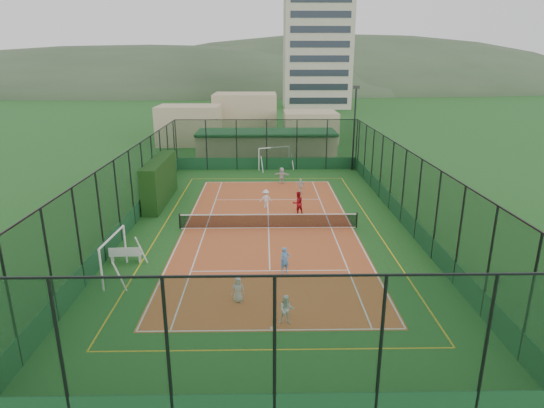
{
  "coord_description": "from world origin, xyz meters",
  "views": [
    {
      "loc": [
        -0.27,
        -27.96,
        10.46
      ],
      "look_at": [
        0.25,
        1.45,
        1.2
      ],
      "focal_mm": 30.0,
      "sensor_mm": 36.0,
      "label": 1
    }
  ],
  "objects_px": {
    "floodlight_ne": "(354,129)",
    "apartment_tower": "(317,40)",
    "clubhouse": "(266,145)",
    "futsal_goal_far": "(274,158)",
    "coach": "(298,203)",
    "child_near_right": "(287,310)",
    "child_near_mid": "(285,260)",
    "child_far_right": "(301,186)",
    "child_far_back": "(282,175)",
    "white_bench": "(126,254)",
    "child_far_left": "(266,199)",
    "futsal_goal_near": "(114,256)",
    "child_near_left": "(238,289)"
  },
  "relations": [
    {
      "from": "white_bench",
      "to": "child_near_left",
      "type": "distance_m",
      "value": 7.68
    },
    {
      "from": "clubhouse",
      "to": "futsal_goal_near",
      "type": "bearing_deg",
      "value": -105.28
    },
    {
      "from": "floodlight_ne",
      "to": "apartment_tower",
      "type": "bearing_deg",
      "value": 87.02
    },
    {
      "from": "child_far_right",
      "to": "child_far_left",
      "type": "bearing_deg",
      "value": 42.45
    },
    {
      "from": "white_bench",
      "to": "child_near_right",
      "type": "distance_m",
      "value": 10.49
    },
    {
      "from": "child_near_right",
      "to": "child_near_mid",
      "type": "bearing_deg",
      "value": 89.57
    },
    {
      "from": "child_far_left",
      "to": "apartment_tower",
      "type": "bearing_deg",
      "value": -103.92
    },
    {
      "from": "apartment_tower",
      "to": "futsal_goal_near",
      "type": "height_order",
      "value": "apartment_tower"
    },
    {
      "from": "apartment_tower",
      "to": "futsal_goal_far",
      "type": "distance_m",
      "value": 67.24
    },
    {
      "from": "futsal_goal_far",
      "to": "coach",
      "type": "bearing_deg",
      "value": -106.11
    },
    {
      "from": "futsal_goal_near",
      "to": "child_near_mid",
      "type": "xyz_separation_m",
      "value": [
        8.64,
        0.19,
        -0.36
      ]
    },
    {
      "from": "child_near_right",
      "to": "child_far_left",
      "type": "bearing_deg",
      "value": 94.14
    },
    {
      "from": "clubhouse",
      "to": "futsal_goal_far",
      "type": "height_order",
      "value": "clubhouse"
    },
    {
      "from": "child_near_left",
      "to": "child_near_right",
      "type": "bearing_deg",
      "value": -41.16
    },
    {
      "from": "apartment_tower",
      "to": "child_near_left",
      "type": "distance_m",
      "value": 93.63
    },
    {
      "from": "clubhouse",
      "to": "child_near_mid",
      "type": "distance_m",
      "value": 28.63
    },
    {
      "from": "child_near_right",
      "to": "floodlight_ne",
      "type": "bearing_deg",
      "value": 75.4
    },
    {
      "from": "child_near_right",
      "to": "child_far_back",
      "type": "relative_size",
      "value": 0.89
    },
    {
      "from": "apartment_tower",
      "to": "white_bench",
      "type": "relative_size",
      "value": 17.8
    },
    {
      "from": "futsal_goal_near",
      "to": "child_far_right",
      "type": "relative_size",
      "value": 2.71
    },
    {
      "from": "child_near_mid",
      "to": "child_near_left",
      "type": "bearing_deg",
      "value": -149.35
    },
    {
      "from": "floodlight_ne",
      "to": "coach",
      "type": "distance_m",
      "value": 15.6
    },
    {
      "from": "child_near_mid",
      "to": "clubhouse",
      "type": "bearing_deg",
      "value": 69.69
    },
    {
      "from": "child_near_mid",
      "to": "child_far_left",
      "type": "relative_size",
      "value": 0.99
    },
    {
      "from": "futsal_goal_near",
      "to": "child_far_back",
      "type": "xyz_separation_m",
      "value": [
        9.16,
        18.2,
        -0.32
      ]
    },
    {
      "from": "floodlight_ne",
      "to": "clubhouse",
      "type": "bearing_deg",
      "value": 147.88
    },
    {
      "from": "child_far_right",
      "to": "white_bench",
      "type": "bearing_deg",
      "value": 40.38
    },
    {
      "from": "child_near_left",
      "to": "child_far_right",
      "type": "xyz_separation_m",
      "value": [
        4.24,
        17.83,
        0.0
      ]
    },
    {
      "from": "coach",
      "to": "white_bench",
      "type": "bearing_deg",
      "value": 14.78
    },
    {
      "from": "child_near_mid",
      "to": "apartment_tower",
      "type": "bearing_deg",
      "value": 60.92
    },
    {
      "from": "child_far_back",
      "to": "coach",
      "type": "height_order",
      "value": "coach"
    },
    {
      "from": "clubhouse",
      "to": "apartment_tower",
      "type": "bearing_deg",
      "value": 78.69
    },
    {
      "from": "futsal_goal_near",
      "to": "child_far_back",
      "type": "bearing_deg",
      "value": -23.12
    },
    {
      "from": "futsal_goal_far",
      "to": "apartment_tower",
      "type": "bearing_deg",
      "value": 58.6
    },
    {
      "from": "clubhouse",
      "to": "futsal_goal_near",
      "type": "xyz_separation_m",
      "value": [
        -7.87,
        -28.79,
        -0.51
      ]
    },
    {
      "from": "apartment_tower",
      "to": "child_far_right",
      "type": "bearing_deg",
      "value": -97.15
    },
    {
      "from": "child_near_mid",
      "to": "child_far_right",
      "type": "distance_m",
      "value": 15.03
    },
    {
      "from": "child_far_right",
      "to": "coach",
      "type": "distance_m",
      "value": 5.54
    },
    {
      "from": "white_bench",
      "to": "child_far_right",
      "type": "height_order",
      "value": "child_far_right"
    },
    {
      "from": "child_near_right",
      "to": "child_far_back",
      "type": "height_order",
      "value": "child_far_back"
    },
    {
      "from": "futsal_goal_far",
      "to": "coach",
      "type": "distance_m",
      "value": 14.46
    },
    {
      "from": "child_far_right",
      "to": "child_far_back",
      "type": "height_order",
      "value": "child_far_back"
    },
    {
      "from": "futsal_goal_near",
      "to": "child_near_left",
      "type": "xyz_separation_m",
      "value": [
        6.39,
        -2.75,
        -0.45
      ]
    },
    {
      "from": "apartment_tower",
      "to": "child_far_right",
      "type": "height_order",
      "value": "apartment_tower"
    },
    {
      "from": "futsal_goal_near",
      "to": "child_near_mid",
      "type": "height_order",
      "value": "futsal_goal_near"
    },
    {
      "from": "child_far_right",
      "to": "clubhouse",
      "type": "bearing_deg",
      "value": -90.13
    },
    {
      "from": "floodlight_ne",
      "to": "child_far_left",
      "type": "distance_m",
      "value": 15.49
    },
    {
      "from": "floodlight_ne",
      "to": "child_near_left",
      "type": "bearing_deg",
      "value": -111.09
    },
    {
      "from": "child_near_left",
      "to": "child_far_left",
      "type": "height_order",
      "value": "child_far_left"
    },
    {
      "from": "white_bench",
      "to": "child_near_right",
      "type": "relative_size",
      "value": 1.29
    }
  ]
}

